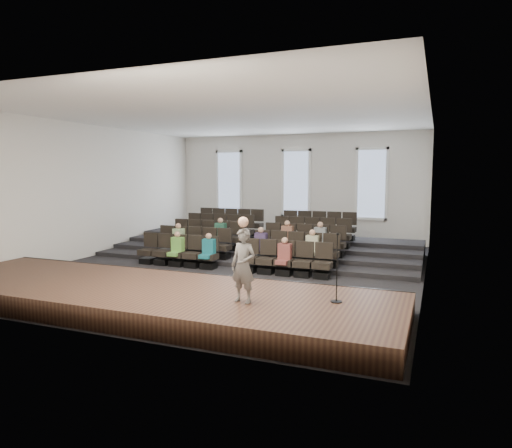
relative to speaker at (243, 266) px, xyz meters
The scene contains 14 objects.
ground 6.18m from the speaker, 115.85° to the left, with size 14.00×14.00×0.00m, color black.
ceiling 7.11m from the speaker, 115.85° to the left, with size 12.00×14.00×0.02m, color white.
wall_back 12.80m from the speaker, 101.95° to the left, with size 12.00×0.04×5.00m, color silver.
wall_front 3.31m from the speaker, 149.15° to the right, with size 12.00×0.04×5.00m, color silver.
wall_left 10.30m from the speaker, 147.84° to the left, with size 0.04×14.00×5.00m, color silver.
wall_right 6.53m from the speaker, 58.15° to the left, with size 0.04×14.00×5.00m, color silver.
stage 2.85m from the speaker, behind, with size 11.80×3.60×0.50m, color #432B1D.
stage_lip 3.53m from the speaker, 141.28° to the left, with size 11.80×0.06×0.52m, color black.
risers 9.07m from the speaker, 107.02° to the left, with size 11.80×4.80×0.60m.
seating_rows 7.49m from the speaker, 110.69° to the left, with size 6.80×4.70×1.67m.
windows 12.75m from the speaker, 102.01° to the left, with size 8.44×0.10×3.24m.
audience 6.36m from the speaker, 111.79° to the left, with size 5.45×2.64×1.10m.
speaker is the anchor object (origin of this frame).
mic_stand 1.95m from the speaker, 22.21° to the left, with size 0.24×0.24×1.45m.
Camera 1 is at (6.28, -13.86, 3.12)m, focal length 32.00 mm.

